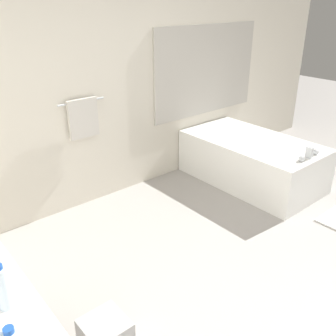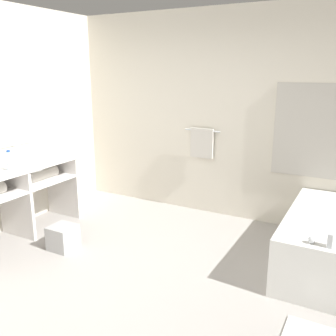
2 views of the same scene
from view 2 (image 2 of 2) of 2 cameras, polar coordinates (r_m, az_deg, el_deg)
The scene contains 7 objects.
ground_plane at distance 3.51m, azimuth -5.25°, elevation -18.84°, with size 16.00×16.00×0.00m, color #A8A39E.
wall_back_with_blinds at distance 4.94m, azimuth 9.42°, elevation 7.70°, with size 7.40×0.13×2.70m.
vanity_counter at distance 4.70m, azimuth -22.19°, elevation -2.37°, with size 0.60×1.58×0.88m.
sink_faucet at distance 4.88m, azimuth -21.87°, elevation 2.22°, with size 0.09×0.04×0.18m.
bathtub at distance 4.13m, azimuth 24.03°, elevation -10.01°, with size 0.91×1.64×0.66m.
water_bottle_1 at distance 4.39m, azimuth -23.04°, elevation 1.02°, with size 0.07×0.07×0.22m.
waste_bin at distance 4.38m, azimuth -15.70°, elevation -10.14°, with size 0.27×0.27×0.27m.
Camera 2 is at (1.65, -2.41, 1.94)m, focal length 40.00 mm.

